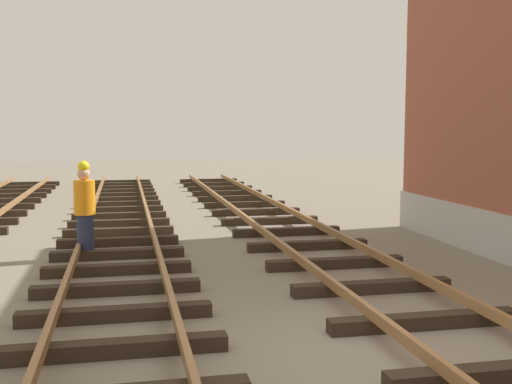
% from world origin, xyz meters
% --- Properties ---
extents(ground_plane, '(80.00, 80.00, 0.00)m').
position_xyz_m(ground_plane, '(0.00, 0.00, 0.00)').
color(ground_plane, slate).
extents(track_near_building, '(2.50, 44.36, 0.32)m').
position_xyz_m(track_near_building, '(1.00, 0.00, 0.13)').
color(track_near_building, '#2D2319').
rests_on(track_near_building, ground).
extents(track_centre, '(2.50, 44.36, 0.32)m').
position_xyz_m(track_centre, '(-2.79, -0.00, 0.12)').
color(track_centre, '#2D2319').
rests_on(track_centre, ground).
extents(track_worker_foreground, '(0.40, 0.40, 1.87)m').
position_xyz_m(track_worker_foreground, '(-3.39, 6.03, 0.93)').
color(track_worker_foreground, '#262D4C').
rests_on(track_worker_foreground, ground).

